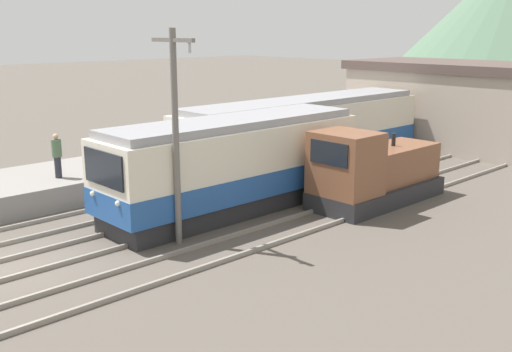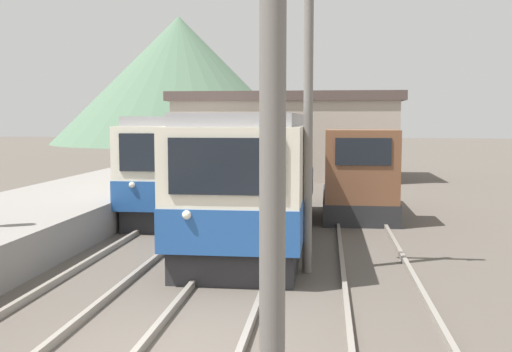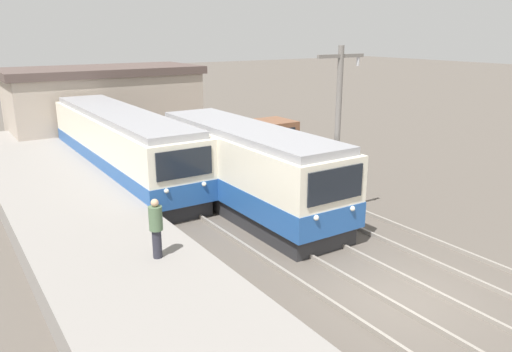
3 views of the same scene
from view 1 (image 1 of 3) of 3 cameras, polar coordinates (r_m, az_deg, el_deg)
The scene contains 9 objects.
ground_plane at distance 18.58m, azimuth -22.61°, elevation -8.09°, with size 200.00×200.00×0.00m, color #564F47.
track_center at distance 18.38m, azimuth -22.41°, elevation -8.08°, with size 1.54×60.00×0.14m.
track_right at distance 15.80m, azimuth -18.35°, elevation -11.33°, with size 1.54×60.00×0.14m.
commuter_train_left at distance 28.90m, azimuth 4.73°, elevation 3.81°, with size 2.84×14.55×3.41m.
commuter_train_center at distance 22.11m, azimuth -2.04°, elevation 0.80°, with size 2.84×10.82×3.46m.
shunting_locomotive at distance 23.47m, azimuth 11.06°, elevation 0.28°, with size 2.40×6.02×3.00m.
catenary_mast_mid at distance 18.30m, azimuth -7.66°, elevation 4.38°, with size 2.00×0.20×6.64m.
person_on_platform at distance 24.40m, azimuth -18.43°, elevation 2.01°, with size 0.38×0.38×1.74m.
station_building at distance 36.06m, azimuth 19.07°, elevation 6.42°, with size 12.60×6.30×4.80m.
Camera 1 is at (16.39, -5.75, 6.60)m, focal length 42.00 mm.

